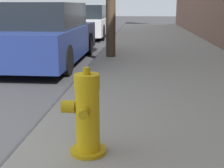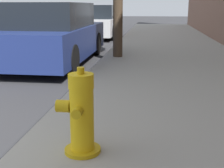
% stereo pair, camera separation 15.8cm
% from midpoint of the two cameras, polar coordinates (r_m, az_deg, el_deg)
% --- Properties ---
extents(fire_hydrant, '(0.38, 0.40, 0.77)m').
position_cam_midpoint_polar(fire_hydrant, '(2.71, -6.30, -5.72)').
color(fire_hydrant, '#C39C11').
rests_on(fire_hydrant, sidewalk_slab).
extents(parked_car_near, '(1.87, 4.53, 1.47)m').
position_cam_midpoint_polar(parked_car_near, '(7.94, -12.78, 8.78)').
color(parked_car_near, navy).
rests_on(parked_car_near, ground_plane).
extents(parked_car_mid, '(1.70, 4.59, 1.42)m').
position_cam_midpoint_polar(parked_car_mid, '(14.39, -4.53, 11.28)').
color(parked_car_mid, silver).
rests_on(parked_car_mid, ground_plane).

